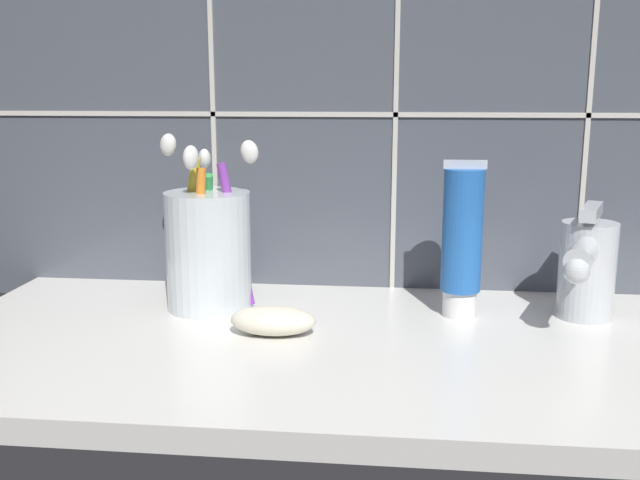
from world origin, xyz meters
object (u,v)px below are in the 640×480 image
Objects in this scene: sink_faucet at (586,266)px; soap_bar at (273,321)px; toothpaste_tube at (462,240)px; toothbrush_cup at (208,248)px.

soap_bar is at bearing -55.13° from sink_faucet.
toothpaste_tube is 1.26× the size of sink_faucet.
toothbrush_cup is at bearing 136.50° from soap_bar.
sink_faucet is at bearing -0.08° from toothbrush_cup.
soap_bar is at bearing -43.50° from toothbrush_cup.
soap_bar is (-28.09, -7.14, -3.91)cm from sink_faucet.
sink_faucet reaches higher than soap_bar.
sink_faucet is (11.39, 0.02, -2.18)cm from toothpaste_tube.
toothpaste_tube reaches higher than soap_bar.
sink_faucet is (35.66, -0.05, -0.88)cm from toothbrush_cup.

